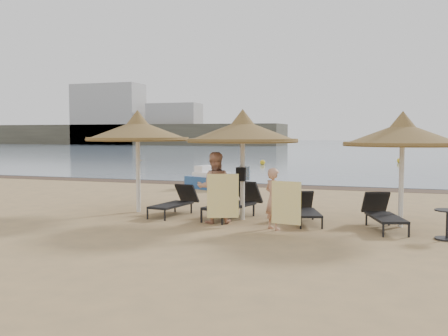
{
  "coord_description": "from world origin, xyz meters",
  "views": [
    {
      "loc": [
        3.75,
        -11.68,
        2.28
      ],
      "look_at": [
        -0.55,
        1.2,
        1.33
      ],
      "focal_mm": 40.0,
      "sensor_mm": 36.0,
      "label": 1
    }
  ],
  "objects_px": {
    "lounger_far_right": "(383,213)",
    "lounger_near_right": "(305,209)",
    "palapa_center": "(243,132)",
    "lounger_near_left": "(235,202)",
    "pedal_boat": "(211,180)",
    "palapa_left": "(138,131)",
    "person_right": "(274,194)",
    "palapa_right": "(402,135)",
    "person_left": "(214,182)",
    "side_table": "(447,226)",
    "lounger_far_left": "(176,202)"
  },
  "relations": [
    {
      "from": "lounger_far_right",
      "to": "person_left",
      "type": "xyz_separation_m",
      "value": [
        -4.08,
        -0.59,
        0.67
      ]
    },
    {
      "from": "lounger_far_right",
      "to": "person_left",
      "type": "relative_size",
      "value": 0.93
    },
    {
      "from": "lounger_far_right",
      "to": "person_left",
      "type": "bearing_deg",
      "value": 170.87
    },
    {
      "from": "lounger_far_right",
      "to": "lounger_near_right",
      "type": "bearing_deg",
      "value": 154.45
    },
    {
      "from": "pedal_boat",
      "to": "person_left",
      "type": "bearing_deg",
      "value": -46.24
    },
    {
      "from": "palapa_right",
      "to": "person_left",
      "type": "xyz_separation_m",
      "value": [
        -4.49,
        -0.93,
        -1.2
      ]
    },
    {
      "from": "palapa_right",
      "to": "pedal_boat",
      "type": "distance_m",
      "value": 9.94
    },
    {
      "from": "pedal_boat",
      "to": "palapa_left",
      "type": "bearing_deg",
      "value": -65.94
    },
    {
      "from": "palapa_center",
      "to": "person_left",
      "type": "distance_m",
      "value": 1.56
    },
    {
      "from": "person_right",
      "to": "palapa_right",
      "type": "bearing_deg",
      "value": -119.87
    },
    {
      "from": "person_right",
      "to": "pedal_boat",
      "type": "xyz_separation_m",
      "value": [
        -4.41,
        7.8,
        -0.51
      ]
    },
    {
      "from": "palapa_left",
      "to": "person_left",
      "type": "distance_m",
      "value": 3.15
    },
    {
      "from": "palapa_right",
      "to": "lounger_far_right",
      "type": "distance_m",
      "value": 1.95
    },
    {
      "from": "palapa_center",
      "to": "lounger_far_right",
      "type": "relative_size",
      "value": 1.5
    },
    {
      "from": "person_left",
      "to": "pedal_boat",
      "type": "xyz_separation_m",
      "value": [
        -2.79,
        7.43,
        -0.7
      ]
    },
    {
      "from": "palapa_left",
      "to": "palapa_right",
      "type": "distance_m",
      "value": 7.18
    },
    {
      "from": "palapa_left",
      "to": "palapa_right",
      "type": "xyz_separation_m",
      "value": [
        7.18,
        -0.07,
        -0.1
      ]
    },
    {
      "from": "palapa_left",
      "to": "palapa_right",
      "type": "relative_size",
      "value": 1.05
    },
    {
      "from": "lounger_near_left",
      "to": "person_right",
      "type": "bearing_deg",
      "value": -30.37
    },
    {
      "from": "palapa_right",
      "to": "lounger_far_left",
      "type": "bearing_deg",
      "value": -179.65
    },
    {
      "from": "lounger_near_right",
      "to": "person_right",
      "type": "xyz_separation_m",
      "value": [
        -0.56,
        -1.23,
        0.51
      ]
    },
    {
      "from": "palapa_right",
      "to": "lounger_near_right",
      "type": "relative_size",
      "value": 1.59
    },
    {
      "from": "palapa_left",
      "to": "person_right",
      "type": "relative_size",
      "value": 1.75
    },
    {
      "from": "lounger_far_left",
      "to": "person_left",
      "type": "height_order",
      "value": "person_left"
    },
    {
      "from": "palapa_left",
      "to": "lounger_far_right",
      "type": "height_order",
      "value": "palapa_left"
    },
    {
      "from": "lounger_near_right",
      "to": "person_left",
      "type": "distance_m",
      "value": 2.45
    },
    {
      "from": "lounger_far_right",
      "to": "person_right",
      "type": "bearing_deg",
      "value": -176.02
    },
    {
      "from": "palapa_center",
      "to": "palapa_right",
      "type": "relative_size",
      "value": 1.03
    },
    {
      "from": "lounger_far_left",
      "to": "lounger_near_left",
      "type": "xyz_separation_m",
      "value": [
        1.72,
        0.08,
        0.06
      ]
    },
    {
      "from": "palapa_left",
      "to": "palapa_center",
      "type": "height_order",
      "value": "palapa_left"
    },
    {
      "from": "person_left",
      "to": "person_right",
      "type": "relative_size",
      "value": 1.23
    },
    {
      "from": "palapa_right",
      "to": "lounger_far_left",
      "type": "xyz_separation_m",
      "value": [
        -5.95,
        -0.04,
        -1.88
      ]
    },
    {
      "from": "lounger_far_left",
      "to": "side_table",
      "type": "distance_m",
      "value": 6.97
    },
    {
      "from": "palapa_center",
      "to": "lounger_near_left",
      "type": "distance_m",
      "value": 1.93
    },
    {
      "from": "person_right",
      "to": "palapa_left",
      "type": "bearing_deg",
      "value": 18.09
    },
    {
      "from": "palapa_center",
      "to": "palapa_right",
      "type": "height_order",
      "value": "palapa_center"
    },
    {
      "from": "lounger_far_right",
      "to": "person_left",
      "type": "distance_m",
      "value": 4.17
    },
    {
      "from": "side_table",
      "to": "palapa_center",
      "type": "bearing_deg",
      "value": 168.22
    },
    {
      "from": "person_right",
      "to": "lounger_near_right",
      "type": "bearing_deg",
      "value": -78.61
    },
    {
      "from": "palapa_left",
      "to": "palapa_center",
      "type": "bearing_deg",
      "value": -4.82
    },
    {
      "from": "lounger_near_right",
      "to": "palapa_right",
      "type": "bearing_deg",
      "value": -16.49
    },
    {
      "from": "lounger_near_left",
      "to": "lounger_far_right",
      "type": "relative_size",
      "value": 1.13
    },
    {
      "from": "person_left",
      "to": "pedal_boat",
      "type": "height_order",
      "value": "person_left"
    },
    {
      "from": "lounger_far_right",
      "to": "person_right",
      "type": "relative_size",
      "value": 1.15
    },
    {
      "from": "palapa_center",
      "to": "lounger_near_left",
      "type": "bearing_deg",
      "value": 137.52
    },
    {
      "from": "lounger_near_left",
      "to": "palapa_center",
      "type": "bearing_deg",
      "value": -28.21
    },
    {
      "from": "lounger_far_left",
      "to": "pedal_boat",
      "type": "bearing_deg",
      "value": 109.38
    },
    {
      "from": "palapa_center",
      "to": "pedal_boat",
      "type": "bearing_deg",
      "value": 116.33
    },
    {
      "from": "lounger_far_left",
      "to": "lounger_near_right",
      "type": "bearing_deg",
      "value": 7.4
    },
    {
      "from": "lounger_near_left",
      "to": "side_table",
      "type": "distance_m",
      "value": 5.31
    }
  ]
}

